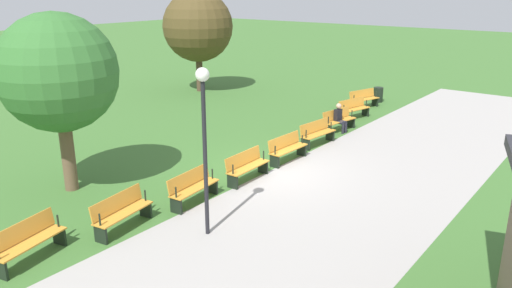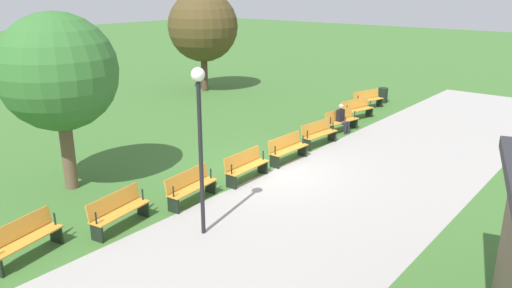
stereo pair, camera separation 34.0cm
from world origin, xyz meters
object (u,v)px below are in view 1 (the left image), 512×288
bench_0 (364,99)px  bench_2 (339,120)px  tree_1 (198,27)px  trash_bin (378,95)px  bench_7 (121,211)px  bench_8 (28,241)px  tree_0 (58,73)px  bench_6 (193,187)px  lamp_post (204,122)px  bench_1 (354,108)px  bench_5 (247,166)px  bench_4 (287,148)px  person_seated (340,117)px  bench_3 (317,133)px

bench_0 → bench_2: size_ratio=1.01×
tree_1 → trash_bin: tree_1 is taller
bench_0 → bench_7: 15.43m
bench_8 → tree_0: tree_0 is taller
bench_6 → lamp_post: size_ratio=0.43×
bench_2 → bench_6: size_ratio=1.01×
bench_1 → bench_5: (8.83, 0.84, 0.00)m
tree_1 → bench_4: bearing=57.4°
bench_6 → person_seated: (-8.72, -0.16, 0.17)m
bench_6 → tree_1: size_ratio=0.31×
bench_4 → bench_0: bearing=-169.2°
bench_1 → bench_5: size_ratio=1.03×
bench_1 → bench_5: bearing=18.1°
bench_2 → bench_5: same height
bench_3 → bench_8: bearing=1.8°
lamp_post → person_seated: bearing=-170.0°
bench_1 → person_seated: 2.39m
bench_1 → bench_4: (6.60, 0.84, 0.00)m
bench_6 → bench_2: bearing=176.4°
trash_bin → bench_4: bearing=7.5°
bench_6 → tree_1: 15.79m
bench_5 → tree_0: (3.74, -3.67, 2.99)m
bench_6 → bench_1: bearing=178.2°
bench_4 → person_seated: size_ratio=1.43×
bench_4 → bench_8: (8.83, -0.84, 0.00)m
bench_7 → lamp_post: bearing=112.0°
bench_8 → tree_1: tree_1 is taller
bench_8 → tree_0: 5.02m
bench_8 → lamp_post: size_ratio=0.43×
bench_0 → bench_2: (4.33, 0.97, 0.00)m
lamp_post → tree_0: bearing=-85.1°
bench_6 → tree_0: (1.53, -3.53, 2.99)m
bench_6 → bench_8: (4.39, -0.70, 0.00)m
bench_5 → tree_1: bearing=-132.1°
bench_0 → lamp_post: bearing=27.4°
bench_4 → trash_bin: (-10.45, -1.38, -0.09)m
bench_0 → person_seated: person_seated is taller
bench_0 → bench_8: 17.59m
bench_3 → bench_7: bearing=3.6°
bench_0 → tree_1: 10.02m
bench_1 → bench_6: 11.07m
bench_5 → trash_bin: size_ratio=2.23×
tree_0 → trash_bin: 16.86m
bench_1 → bench_3: size_ratio=1.01×
bench_4 → bench_5: same height
tree_1 → bench_8: bearing=32.2°
bench_0 → bench_2: 4.44m
bench_5 → lamp_post: (3.31, 1.43, 2.36)m
bench_1 → tree_1: tree_1 is taller
bench_2 → bench_4: bearing=14.4°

